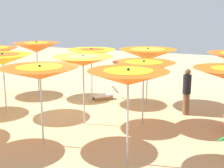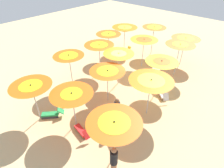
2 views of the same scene
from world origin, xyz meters
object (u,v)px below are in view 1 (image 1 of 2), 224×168
(beachgoer_1, at_px, (187,91))
(beach_umbrella_1, at_px, (148,54))
(beach_umbrella_2, at_px, (91,53))
(beach_umbrella_8, at_px, (3,59))
(beach_umbrella_12, at_px, (40,73))
(beach_umbrella_6, at_px, (144,67))
(beach_umbrella_11, at_px, (128,78))
(beach_umbrella_7, at_px, (83,61))
(lounger_1, at_px, (105,95))
(beach_umbrella_3, at_px, (37,47))

(beachgoer_1, bearing_deg, beach_umbrella_1, -101.69)
(beach_umbrella_2, xyz_separation_m, beach_umbrella_8, (2.16, 2.72, -0.04))
(beach_umbrella_12, bearing_deg, beach_umbrella_6, -126.59)
(beach_umbrella_6, relative_size, beach_umbrella_11, 0.91)
(beach_umbrella_7, xyz_separation_m, beachgoer_1, (-2.92, -2.43, -1.25))
(beach_umbrella_11, distance_m, beachgoer_1, 4.67)
(beach_umbrella_8, distance_m, beach_umbrella_11, 5.82)
(beach_umbrella_8, distance_m, lounger_1, 4.53)
(beach_umbrella_11, xyz_separation_m, beach_umbrella_12, (2.56, -0.04, -0.09))
(beach_umbrella_11, height_order, beachgoer_1, beach_umbrella_11)
(beach_umbrella_6, height_order, beach_umbrella_11, beach_umbrella_11)
(beach_umbrella_11, distance_m, lounger_1, 6.27)
(beach_umbrella_3, height_order, beach_umbrella_6, beach_umbrella_3)
(beach_umbrella_1, distance_m, beachgoer_1, 2.22)
(beach_umbrella_11, bearing_deg, beachgoer_1, -97.24)
(beach_umbrella_3, xyz_separation_m, beach_umbrella_11, (-6.03, 4.37, -0.04))
(beach_umbrella_3, bearing_deg, beach_umbrella_8, 100.72)
(beach_umbrella_1, height_order, beach_umbrella_3, beach_umbrella_3)
(beach_umbrella_8, bearing_deg, beach_umbrella_7, -175.77)
(beach_umbrella_7, bearing_deg, beach_umbrella_1, -110.48)
(beach_umbrella_2, distance_m, beach_umbrella_6, 3.33)
(beach_umbrella_11, relative_size, beach_umbrella_12, 1.04)
(beach_umbrella_1, xyz_separation_m, beach_umbrella_12, (1.39, 5.13, 0.00))
(beach_umbrella_2, xyz_separation_m, beach_umbrella_7, (-1.03, 2.48, 0.06))
(beach_umbrella_2, height_order, beach_umbrella_11, beach_umbrella_11)
(beach_umbrella_3, bearing_deg, beach_umbrella_1, -170.63)
(beach_umbrella_8, relative_size, beachgoer_1, 1.34)
(beach_umbrella_12, distance_m, beachgoer_1, 5.54)
(beach_umbrella_7, height_order, beachgoer_1, beach_umbrella_7)
(beach_umbrella_7, xyz_separation_m, beach_umbrella_8, (3.18, 0.24, -0.10))
(beach_umbrella_8, bearing_deg, beach_umbrella_3, -79.28)
(beach_umbrella_3, bearing_deg, beach_umbrella_6, 163.71)
(beach_umbrella_12, bearing_deg, beach_umbrella_8, -30.45)
(beach_umbrella_2, height_order, beach_umbrella_6, beach_umbrella_2)
(beach_umbrella_3, bearing_deg, lounger_1, -166.05)
(beach_umbrella_2, distance_m, lounger_1, 1.99)
(beach_umbrella_3, relative_size, lounger_1, 2.25)
(beach_umbrella_1, height_order, beach_umbrella_8, beach_umbrella_1)
(beach_umbrella_1, xyz_separation_m, beach_umbrella_11, (-1.18, 5.17, 0.10))
(beach_umbrella_6, xyz_separation_m, beach_umbrella_12, (2.02, 2.73, 0.12))
(beach_umbrella_1, distance_m, beach_umbrella_3, 4.92)
(beach_umbrella_7, bearing_deg, lounger_1, -77.01)
(beach_umbrella_1, height_order, beach_umbrella_7, beach_umbrella_7)
(beach_umbrella_11, xyz_separation_m, lounger_1, (3.07, -5.11, -1.96))
(beach_umbrella_3, relative_size, beachgoer_1, 1.45)
(lounger_1, height_order, beachgoer_1, beachgoer_1)
(beach_umbrella_12, bearing_deg, beach_umbrella_3, -51.35)
(beach_umbrella_12, bearing_deg, lounger_1, -84.35)
(beach_umbrella_2, relative_size, beach_umbrella_3, 0.92)
(beach_umbrella_2, bearing_deg, beachgoer_1, 179.16)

